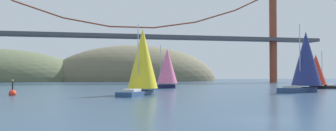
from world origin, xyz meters
TOP-DOWN VIEW (x-y plane):
  - ground_plane at (0.00, 0.00)m, footprint 360.00×360.00m
  - headland_center at (5.00, 135.00)m, footprint 78.41×44.00m
  - suspension_bridge at (0.00, 95.00)m, footprint 143.96×6.00m
  - sailboat_navy_sail at (25.22, 32.29)m, footprint 10.19×7.16m
  - sailboat_yellow_sail at (-4.78, 30.31)m, footprint 7.83×9.70m
  - sailboat_pink_spinnaker at (3.69, 52.97)m, footprint 9.57×6.06m
  - sailboat_scarlet_sail at (35.35, 43.27)m, footprint 7.61×4.89m
  - channel_buoy at (-24.21, 32.38)m, footprint 1.10×1.10m

SIDE VIEW (x-z plane):
  - ground_plane at x=0.00m, z-range 0.00..0.00m
  - headland_center at x=5.00m, z-range -16.52..16.52m
  - channel_buoy at x=-24.21m, z-range -0.95..1.69m
  - sailboat_scarlet_sail at x=35.35m, z-range -0.15..8.11m
  - sailboat_pink_spinnaker at x=3.69m, z-range -0.26..9.61m
  - sailboat_yellow_sail at x=-4.78m, z-range -0.12..10.80m
  - sailboat_navy_sail at x=25.22m, z-range -0.41..11.74m
  - suspension_bridge at x=0.00m, z-range -0.57..34.10m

